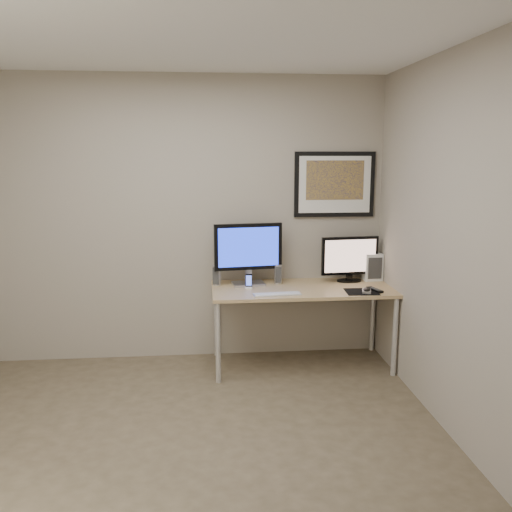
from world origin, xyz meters
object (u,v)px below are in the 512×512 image
(monitor_tv, at_px, (350,258))
(phone_dock, at_px, (249,281))
(keyboard, at_px, (277,294))
(fan_unit, at_px, (373,267))
(desk, at_px, (302,295))
(speaker_left, at_px, (217,275))
(speaker_right, at_px, (278,274))
(framed_art, at_px, (334,184))
(monitor_large, at_px, (248,251))

(monitor_tv, bearing_deg, phone_dock, -175.39)
(keyboard, bearing_deg, fan_unit, 20.46)
(desk, xyz_separation_m, speaker_left, (-0.75, 0.15, 0.16))
(speaker_right, bearing_deg, framed_art, 19.88)
(monitor_large, height_order, speaker_right, monitor_large)
(phone_dock, bearing_deg, speaker_left, 159.29)
(framed_art, xyz_separation_m, monitor_tv, (0.12, -0.16, -0.67))
(monitor_tv, height_order, fan_unit, monitor_tv)
(speaker_left, distance_m, keyboard, 0.63)
(framed_art, bearing_deg, monitor_tv, -51.70)
(desk, xyz_separation_m, speaker_right, (-0.19, 0.16, 0.15))
(monitor_tv, height_order, speaker_left, monitor_tv)
(speaker_right, bearing_deg, fan_unit, 6.03)
(monitor_tv, relative_size, phone_dock, 4.08)
(keyboard, bearing_deg, speaker_right, 76.56)
(monitor_large, xyz_separation_m, phone_dock, (-0.01, -0.13, -0.24))
(speaker_left, relative_size, fan_unit, 0.74)
(monitor_large, bearing_deg, fan_unit, -3.33)
(fan_unit, bearing_deg, speaker_left, 178.54)
(speaker_right, bearing_deg, phone_dock, -148.28)
(monitor_large, bearing_deg, keyboard, -67.34)
(speaker_left, xyz_separation_m, phone_dock, (0.28, -0.14, -0.03))
(monitor_large, bearing_deg, framed_art, 6.16)
(framed_art, relative_size, speaker_left, 3.97)
(framed_art, bearing_deg, monitor_large, -166.88)
(monitor_tv, relative_size, speaker_left, 2.86)
(monitor_tv, xyz_separation_m, keyboard, (-0.73, -0.41, -0.22))
(speaker_right, height_order, phone_dock, speaker_right)
(desk, relative_size, monitor_tv, 2.96)
(desk, height_order, speaker_left, speaker_left)
(desk, relative_size, monitor_large, 2.60)
(monitor_large, relative_size, keyboard, 1.51)
(speaker_left, xyz_separation_m, fan_unit, (1.46, 0.07, 0.03))
(desk, bearing_deg, monitor_large, 163.28)
(monitor_tv, distance_m, phone_dock, 0.98)
(speaker_left, distance_m, phone_dock, 0.31)
(speaker_left, bearing_deg, phone_dock, -9.72)
(monitor_large, xyz_separation_m, keyboard, (0.21, -0.38, -0.30))
(desk, distance_m, monitor_large, 0.62)
(phone_dock, height_order, fan_unit, fan_unit)
(desk, bearing_deg, keyboard, -137.43)
(desk, xyz_separation_m, monitor_tv, (0.47, 0.17, 0.29))
(fan_unit, bearing_deg, monitor_large, 179.61)
(speaker_right, bearing_deg, speaker_left, -175.67)
(monitor_tv, height_order, phone_dock, monitor_tv)
(speaker_left, height_order, speaker_right, speaker_left)
(speaker_left, xyz_separation_m, keyboard, (0.50, -0.38, -0.09))
(framed_art, height_order, phone_dock, framed_art)
(monitor_large, height_order, fan_unit, monitor_large)
(keyboard, xyz_separation_m, fan_unit, (0.96, 0.45, 0.12))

